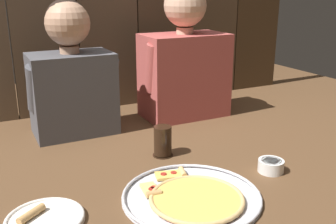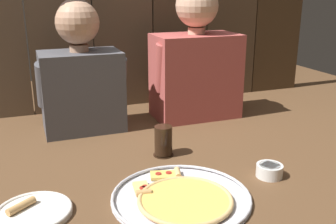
{
  "view_description": "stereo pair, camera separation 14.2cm",
  "coord_description": "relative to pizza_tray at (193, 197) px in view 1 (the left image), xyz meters",
  "views": [
    {
      "loc": [
        -0.64,
        -1.11,
        0.61
      ],
      "look_at": [
        -0.03,
        0.1,
        0.18
      ],
      "focal_mm": 42.17,
      "sensor_mm": 36.0,
      "label": 1
    },
    {
      "loc": [
        -0.51,
        -1.17,
        0.61
      ],
      "look_at": [
        -0.03,
        0.1,
        0.18
      ],
      "focal_mm": 42.17,
      "sensor_mm": 36.0,
      "label": 2
    }
  ],
  "objects": [
    {
      "name": "ground_plane",
      "position": [
        0.1,
        0.21,
        -0.01
      ],
      "size": [
        3.2,
        3.2,
        0.0
      ],
      "primitive_type": "plane",
      "color": "brown"
    },
    {
      "name": "pizza_tray",
      "position": [
        0.0,
        0.0,
        0.0
      ],
      "size": [
        0.42,
        0.42,
        0.03
      ],
      "color": "silver",
      "rests_on": "ground"
    },
    {
      "name": "dinner_plate",
      "position": [
        -0.42,
        0.08,
        -0.0
      ],
      "size": [
        0.21,
        0.21,
        0.03
      ],
      "color": "white",
      "rests_on": "ground"
    },
    {
      "name": "drinking_glass",
      "position": [
        0.06,
        0.33,
        0.05
      ],
      "size": [
        0.08,
        0.08,
        0.12
      ],
      "color": "black",
      "rests_on": "ground"
    },
    {
      "name": "dipping_bowl",
      "position": [
        0.34,
        0.04,
        0.01
      ],
      "size": [
        0.09,
        0.09,
        0.04
      ],
      "color": "white",
      "rests_on": "ground"
    },
    {
      "name": "diner_left",
      "position": [
        -0.17,
        0.73,
        0.25
      ],
      "size": [
        0.38,
        0.22,
        0.57
      ],
      "color": "#4C4C51",
      "rests_on": "ground"
    },
    {
      "name": "diner_right",
      "position": [
        0.37,
        0.73,
        0.28
      ],
      "size": [
        0.44,
        0.24,
        0.64
      ],
      "color": "#AD4C47",
      "rests_on": "ground"
    }
  ]
}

